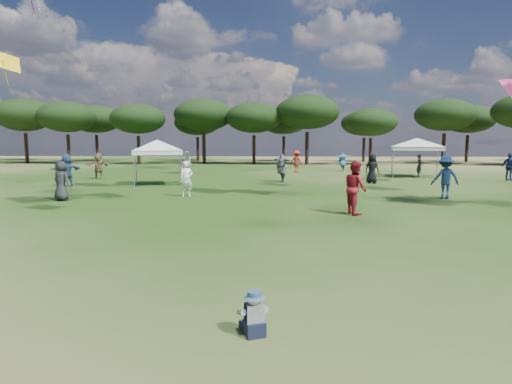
% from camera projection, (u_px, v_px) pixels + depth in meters
% --- Properties ---
extents(tree_line, '(108.78, 17.63, 7.77)m').
position_uv_depth(tree_line, '(298.00, 116.00, 49.58)').
color(tree_line, black).
rests_on(tree_line, ground).
extents(tent_left, '(5.33, 5.33, 2.90)m').
position_uv_depth(tent_left, '(157.00, 142.00, 24.55)').
color(tent_left, gray).
rests_on(tent_left, ground).
extents(tent_right, '(6.60, 6.60, 3.04)m').
position_uv_depth(tent_right, '(417.00, 140.00, 30.08)').
color(tent_right, gray).
rests_on(tent_right, ground).
extents(toddler, '(0.44, 0.48, 0.59)m').
position_uv_depth(toddler, '(254.00, 315.00, 5.49)').
color(toddler, black).
rests_on(toddler, ground).
extents(festival_crowd, '(28.20, 23.11, 1.88)m').
position_uv_depth(festival_crowd, '(282.00, 168.00, 26.05)').
color(festival_crowd, '#A02B1A').
rests_on(festival_crowd, ground).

